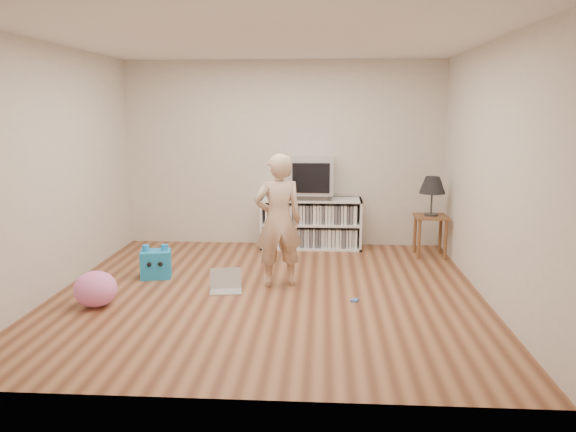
# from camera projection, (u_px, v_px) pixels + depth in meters

# --- Properties ---
(ground) EXTENTS (4.50, 4.50, 0.00)m
(ground) POSITION_uv_depth(u_px,v_px,m) (268.00, 293.00, 5.99)
(ground) COLOR brown
(ground) RESTS_ON ground
(walls) EXTENTS (4.52, 4.52, 2.60)m
(walls) POSITION_uv_depth(u_px,v_px,m) (268.00, 171.00, 5.74)
(walls) COLOR silver
(walls) RESTS_ON ground
(ceiling) EXTENTS (4.50, 4.50, 0.01)m
(ceiling) POSITION_uv_depth(u_px,v_px,m) (267.00, 39.00, 5.50)
(ceiling) COLOR white
(ceiling) RESTS_ON walls
(media_unit) EXTENTS (1.40, 0.45, 0.70)m
(media_unit) POSITION_uv_depth(u_px,v_px,m) (311.00, 223.00, 7.89)
(media_unit) COLOR white
(media_unit) RESTS_ON ground
(dvd_deck) EXTENTS (0.45, 0.35, 0.07)m
(dvd_deck) POSITION_uv_depth(u_px,v_px,m) (311.00, 196.00, 7.80)
(dvd_deck) COLOR gray
(dvd_deck) RESTS_ON media_unit
(crt_tv) EXTENTS (0.60, 0.53, 0.50)m
(crt_tv) POSITION_uv_depth(u_px,v_px,m) (311.00, 176.00, 7.75)
(crt_tv) COLOR #97979C
(crt_tv) RESTS_ON dvd_deck
(side_table) EXTENTS (0.42, 0.42, 0.55)m
(side_table) POSITION_uv_depth(u_px,v_px,m) (430.00, 225.00, 7.40)
(side_table) COLOR brown
(side_table) RESTS_ON ground
(table_lamp) EXTENTS (0.34, 0.34, 0.52)m
(table_lamp) POSITION_uv_depth(u_px,v_px,m) (432.00, 186.00, 7.30)
(table_lamp) COLOR #333333
(table_lamp) RESTS_ON side_table
(person) EXTENTS (0.61, 0.49, 1.46)m
(person) POSITION_uv_depth(u_px,v_px,m) (278.00, 221.00, 6.10)
(person) COLOR #D2AE8F
(person) RESTS_ON ground
(laptop) EXTENTS (0.37, 0.32, 0.23)m
(laptop) POSITION_uv_depth(u_px,v_px,m) (226.00, 285.00, 6.04)
(laptop) COLOR silver
(laptop) RESTS_ON ground
(playing_cards) EXTENTS (0.10, 0.11, 0.02)m
(playing_cards) POSITION_uv_depth(u_px,v_px,m) (355.00, 300.00, 5.72)
(playing_cards) COLOR #456BB8
(playing_cards) RESTS_ON ground
(plush_blue) EXTENTS (0.38, 0.34, 0.39)m
(plush_blue) POSITION_uv_depth(u_px,v_px,m) (156.00, 264.00, 6.50)
(plush_blue) COLOR #178BD3
(plush_blue) RESTS_ON ground
(plush_pink) EXTENTS (0.53, 0.53, 0.36)m
(plush_pink) POSITION_uv_depth(u_px,v_px,m) (95.00, 289.00, 5.54)
(plush_pink) COLOR #FF7BC8
(plush_pink) RESTS_ON ground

